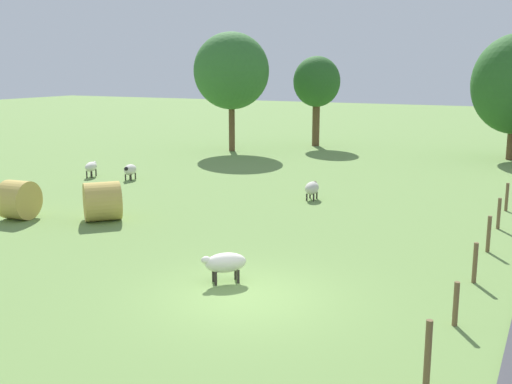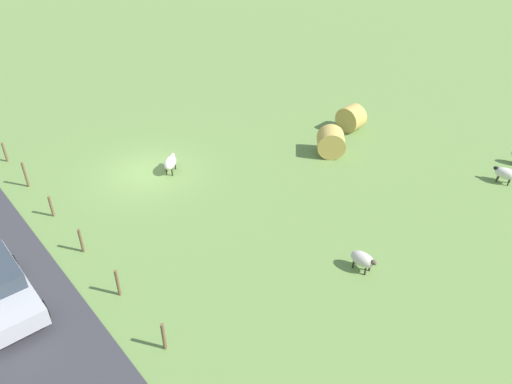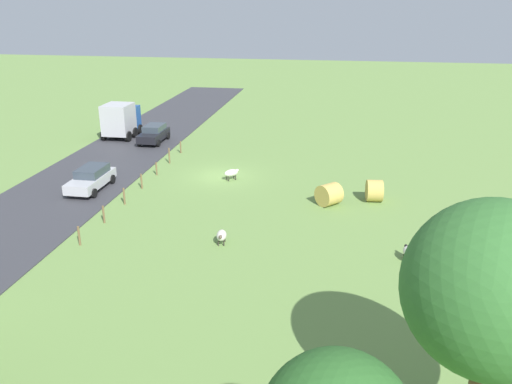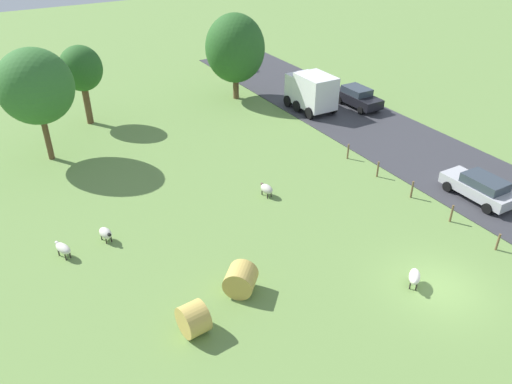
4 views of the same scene
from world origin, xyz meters
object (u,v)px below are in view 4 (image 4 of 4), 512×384
(hay_bale_0, at_px, (193,319))
(tree_1, at_px, (235,48))
(sheep_1, at_px, (414,277))
(car_2, at_px, (358,97))
(tree_2, at_px, (81,69))
(sheep_0, at_px, (267,189))
(sheep_3, at_px, (106,233))
(tree_0, at_px, (35,87))
(truck_0, at_px, (311,91))
(car_1, at_px, (480,187))
(car_3, at_px, (233,60))
(sheep_2, at_px, (63,248))
(hay_bale_1, at_px, (241,280))

(hay_bale_0, xyz_separation_m, tree_1, (15.03, 24.10, 3.80))
(sheep_1, height_order, hay_bale_0, hay_bale_0)
(car_2, bearing_deg, tree_2, 158.66)
(sheep_0, relative_size, tree_2, 0.18)
(sheep_3, bearing_deg, hay_bale_0, -80.57)
(sheep_0, xyz_separation_m, tree_0, (-10.44, 11.97, 4.75))
(sheep_0, bearing_deg, hay_bale_0, -136.65)
(truck_0, height_order, car_1, truck_0)
(tree_0, height_order, car_1, tree_0)
(tree_1, bearing_deg, hay_bale_0, -121.95)
(sheep_3, xyz_separation_m, hay_bale_0, (1.39, -8.35, 0.22))
(hay_bale_0, xyz_separation_m, car_3, (19.16, 32.33, 0.13))
(sheep_1, height_order, sheep_3, sheep_1)
(sheep_2, height_order, hay_bale_0, hay_bale_0)
(tree_0, xyz_separation_m, tree_2, (4.02, 5.05, -0.80))
(sheep_2, distance_m, car_3, 33.29)
(car_1, bearing_deg, tree_0, 138.59)
(sheep_0, distance_m, car_1, 12.89)
(sheep_0, relative_size, tree_1, 0.15)
(tree_2, bearing_deg, car_2, -21.34)
(car_3, bearing_deg, sheep_0, -113.71)
(tree_0, bearing_deg, car_3, 30.32)
(tree_0, height_order, truck_0, tree_0)
(sheep_0, xyz_separation_m, car_3, (10.69, 24.33, 0.35))
(car_1, bearing_deg, sheep_0, 147.85)
(tree_0, bearing_deg, truck_0, -4.88)
(hay_bale_1, height_order, car_3, car_3)
(tree_2, height_order, truck_0, tree_2)
(tree_2, bearing_deg, hay_bale_0, -94.68)
(sheep_3, bearing_deg, tree_1, 43.82)
(hay_bale_0, height_order, tree_0, tree_0)
(tree_0, relative_size, tree_2, 1.24)
(truck_0, bearing_deg, car_2, -18.93)
(sheep_0, bearing_deg, hay_bale_1, -129.23)
(sheep_1, relative_size, tree_1, 0.15)
(car_2, bearing_deg, truck_0, 161.07)
(sheep_2, distance_m, tree_0, 12.90)
(truck_0, bearing_deg, sheep_0, -136.23)
(tree_2, distance_m, car_3, 18.95)
(sheep_3, relative_size, car_1, 0.25)
(tree_2, height_order, car_1, tree_2)
(hay_bale_0, height_order, car_1, car_1)
(sheep_2, xyz_separation_m, tree_2, (5.70, 16.94, 3.93))
(tree_0, bearing_deg, hay_bale_0, -84.37)
(hay_bale_0, relative_size, tree_0, 0.19)
(sheep_2, distance_m, truck_0, 24.91)
(sheep_2, bearing_deg, tree_2, 71.40)
(sheep_0, relative_size, hay_bale_1, 0.78)
(tree_2, bearing_deg, sheep_3, -101.64)
(tree_0, bearing_deg, sheep_1, -61.64)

